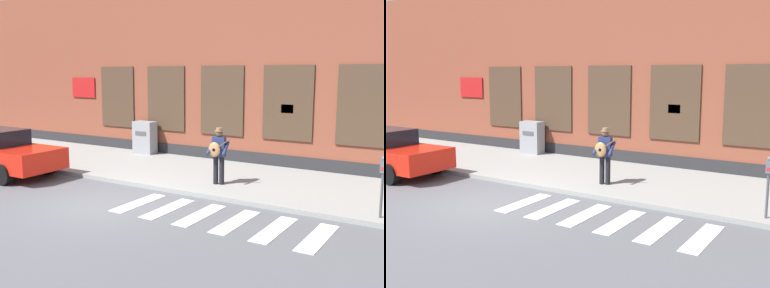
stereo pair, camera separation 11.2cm
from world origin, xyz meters
The scene contains 8 objects.
ground_plane centered at (0.00, 0.00, 0.00)m, with size 160.00×160.00×0.00m, color #56565B.
sidewalk centered at (0.00, 4.13, 0.06)m, with size 28.00×4.64×0.13m.
building_backdrop centered at (0.00, 8.45, 3.54)m, with size 28.00×4.06×7.08m.
crosswalk centered at (3.13, 0.51, 0.01)m, with size 5.20×1.90×0.01m.
red_car centered at (-5.41, 0.66, 0.77)m, with size 4.64×2.06×1.53m.
busker centered at (1.76, 2.99, 1.09)m, with size 0.75×0.59×1.70m.
parking_meter centered at (6.43, 2.23, 1.07)m, with size 0.13×0.11×1.44m.
utility_box centered at (-3.37, 6.00, 0.79)m, with size 0.92×0.54×1.32m.
Camera 2 is at (8.17, -8.39, 3.40)m, focal length 42.00 mm.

